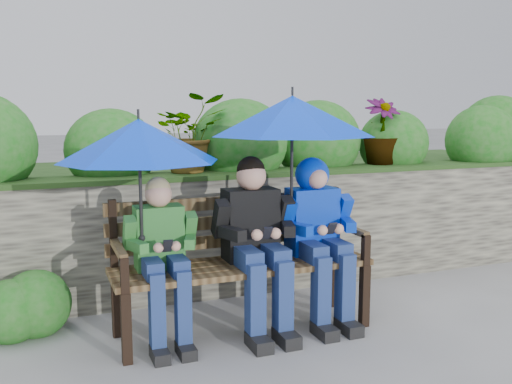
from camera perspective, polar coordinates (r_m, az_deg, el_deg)
name	(u,v)px	position (r m, az deg, el deg)	size (l,w,h in m)	color
ground	(261,320)	(4.36, 0.49, -12.63)	(60.00, 60.00, 0.00)	gray
garden_backdrop	(196,203)	(5.65, -5.98, -1.12)	(8.00, 2.87, 1.81)	#434139
park_bench	(239,254)	(4.06, -1.70, -6.17)	(1.81, 0.53, 0.96)	black
boy_left	(162,251)	(3.81, -9.36, -5.86)	(0.47, 0.55, 1.12)	#2C752F
boy_middle	(256,236)	(3.97, 0.00, -4.44)	(0.56, 0.65, 1.23)	black
boy_right	(318,225)	(4.18, 6.20, -3.35)	(0.54, 0.65, 1.21)	#0A1CB8
umbrella_left	(139,141)	(3.68, -11.62, 5.06)	(1.03, 1.03, 0.85)	#0036EC
umbrella_right	(292,116)	(4.02, 3.64, 7.62)	(1.18, 1.18, 0.98)	#0036EC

